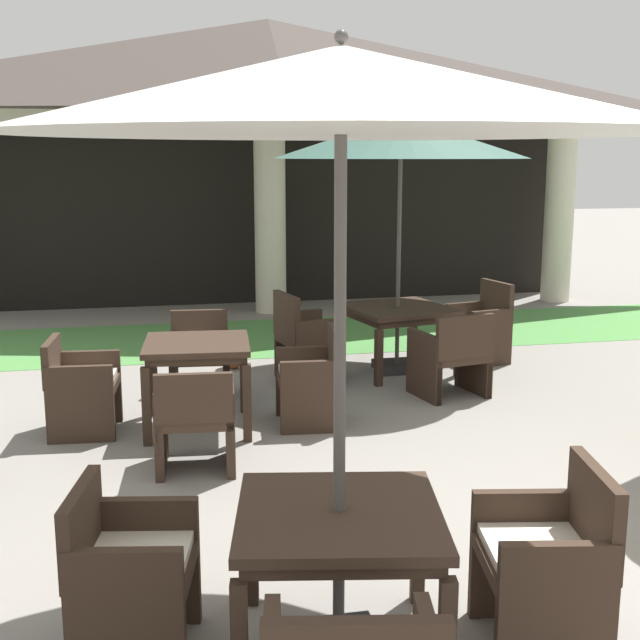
{
  "coord_description": "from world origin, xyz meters",
  "views": [
    {
      "loc": [
        -1.84,
        -3.54,
        2.3
      ],
      "look_at": [
        -0.36,
        3.45,
        0.89
      ],
      "focal_mm": 46.98,
      "sensor_mm": 36.0,
      "label": 1
    }
  ],
  "objects_px": {
    "patio_chair_mid_left_east": "(481,326)",
    "patio_chair_mid_left_south": "(452,356)",
    "patio_chair_mid_left_west": "(305,340)",
    "patio_umbrella_far_back": "(341,93)",
    "patio_umbrella_mid_left": "(401,139)",
    "patio_table_far_back": "(339,529)",
    "patio_table_mid_left": "(398,315)",
    "patio_chair_mid_right_west": "(80,387)",
    "patio_table_mid_right": "(197,354)",
    "patio_chair_mid_right_north": "(200,357)",
    "patio_chair_mid_right_east": "(312,379)",
    "terracotta_urn": "(234,353)",
    "patio_chair_mid_right_south": "(195,419)",
    "patio_chair_far_back_west": "(129,573)",
    "patio_chair_far_back_east": "(548,564)"
  },
  "relations": [
    {
      "from": "patio_table_mid_left",
      "to": "patio_chair_mid_right_west",
      "type": "bearing_deg",
      "value": -156.0
    },
    {
      "from": "patio_chair_mid_right_east",
      "to": "terracotta_urn",
      "type": "xyz_separation_m",
      "value": [
        -0.46,
        2.05,
        -0.23
      ]
    },
    {
      "from": "patio_chair_mid_left_west",
      "to": "patio_table_far_back",
      "type": "distance_m",
      "value": 4.81
    },
    {
      "from": "patio_chair_mid_left_south",
      "to": "patio_chair_mid_right_east",
      "type": "height_order",
      "value": "patio_chair_mid_right_east"
    },
    {
      "from": "patio_umbrella_mid_left",
      "to": "patio_chair_mid_right_west",
      "type": "xyz_separation_m",
      "value": [
        -3.21,
        -1.43,
        -2.07
      ]
    },
    {
      "from": "patio_chair_mid_right_north",
      "to": "patio_umbrella_mid_left",
      "type": "bearing_deg",
      "value": -161.0
    },
    {
      "from": "patio_umbrella_mid_left",
      "to": "patio_chair_mid_left_east",
      "type": "xyz_separation_m",
      "value": [
        1.06,
        0.22,
        -2.06
      ]
    },
    {
      "from": "patio_umbrella_mid_left",
      "to": "patio_chair_mid_right_east",
      "type": "distance_m",
      "value": 2.9
    },
    {
      "from": "patio_chair_mid_left_east",
      "to": "terracotta_urn",
      "type": "xyz_separation_m",
      "value": [
        -2.78,
        0.24,
        -0.24
      ]
    },
    {
      "from": "patio_table_mid_right",
      "to": "patio_chair_mid_right_west",
      "type": "bearing_deg",
      "value": 175.08
    },
    {
      "from": "patio_umbrella_mid_left",
      "to": "patio_chair_mid_right_north",
      "type": "xyz_separation_m",
      "value": [
        -2.15,
        -0.54,
        -2.08
      ]
    },
    {
      "from": "patio_chair_mid_right_north",
      "to": "patio_table_far_back",
      "type": "relative_size",
      "value": 0.75
    },
    {
      "from": "patio_chair_mid_right_west",
      "to": "patio_umbrella_far_back",
      "type": "height_order",
      "value": "patio_umbrella_far_back"
    },
    {
      "from": "patio_chair_mid_left_east",
      "to": "patio_chair_mid_left_west",
      "type": "relative_size",
      "value": 0.97
    },
    {
      "from": "patio_chair_far_back_west",
      "to": "terracotta_urn",
      "type": "bearing_deg",
      "value": 179.3
    },
    {
      "from": "patio_table_mid_right",
      "to": "patio_chair_mid_right_north",
      "type": "distance_m",
      "value": 1.01
    },
    {
      "from": "patio_table_mid_left",
      "to": "patio_chair_mid_left_east",
      "type": "height_order",
      "value": "patio_chair_mid_left_east"
    },
    {
      "from": "patio_table_far_back",
      "to": "patio_chair_far_back_west",
      "type": "xyz_separation_m",
      "value": [
        -0.95,
        0.18,
        -0.21
      ]
    },
    {
      "from": "patio_umbrella_mid_left",
      "to": "patio_chair_mid_left_east",
      "type": "distance_m",
      "value": 2.32
    },
    {
      "from": "patio_umbrella_mid_left",
      "to": "patio_table_far_back",
      "type": "height_order",
      "value": "patio_umbrella_mid_left"
    },
    {
      "from": "patio_table_mid_right",
      "to": "patio_chair_far_back_west",
      "type": "relative_size",
      "value": 1.14
    },
    {
      "from": "patio_chair_mid_right_west",
      "to": "patio_umbrella_far_back",
      "type": "relative_size",
      "value": 0.28
    },
    {
      "from": "patio_chair_mid_right_south",
      "to": "patio_chair_mid_right_west",
      "type": "relative_size",
      "value": 0.99
    },
    {
      "from": "patio_umbrella_mid_left",
      "to": "patio_table_mid_right",
      "type": "distance_m",
      "value": 3.25
    },
    {
      "from": "patio_table_mid_left",
      "to": "patio_chair_mid_right_west",
      "type": "relative_size",
      "value": 1.5
    },
    {
      "from": "patio_table_far_back",
      "to": "terracotta_urn",
      "type": "relative_size",
      "value": 2.67
    },
    {
      "from": "patio_umbrella_far_back",
      "to": "patio_chair_mid_right_south",
      "type": "bearing_deg",
      "value": 101.44
    },
    {
      "from": "patio_umbrella_mid_left",
      "to": "patio_umbrella_far_back",
      "type": "bearing_deg",
      "value": -110.1
    },
    {
      "from": "patio_table_far_back",
      "to": "patio_umbrella_far_back",
      "type": "relative_size",
      "value": 0.37
    },
    {
      "from": "patio_table_mid_right",
      "to": "patio_chair_mid_right_north",
      "type": "height_order",
      "value": "patio_chair_mid_right_north"
    },
    {
      "from": "patio_table_far_back",
      "to": "patio_umbrella_far_back",
      "type": "bearing_deg",
      "value": -12.34
    },
    {
      "from": "patio_table_mid_right",
      "to": "patio_umbrella_mid_left",
      "type": "bearing_deg",
      "value": 34.05
    },
    {
      "from": "patio_chair_mid_left_east",
      "to": "patio_chair_mid_left_south",
      "type": "relative_size",
      "value": 1.08
    },
    {
      "from": "patio_table_far_back",
      "to": "patio_chair_mid_right_south",
      "type": "bearing_deg",
      "value": 101.44
    },
    {
      "from": "patio_chair_mid_right_west",
      "to": "terracotta_urn",
      "type": "height_order",
      "value": "patio_chair_mid_right_west"
    },
    {
      "from": "patio_umbrella_mid_left",
      "to": "patio_table_mid_right",
      "type": "relative_size",
      "value": 2.91
    },
    {
      "from": "patio_table_mid_right",
      "to": "patio_chair_mid_right_west",
      "type": "xyz_separation_m",
      "value": [
        -0.97,
        0.08,
        -0.26
      ]
    },
    {
      "from": "patio_chair_mid_right_north",
      "to": "patio_table_far_back",
      "type": "bearing_deg",
      "value": 99.26
    },
    {
      "from": "patio_chair_mid_left_west",
      "to": "patio_chair_far_back_east",
      "type": "bearing_deg",
      "value": -9.58
    },
    {
      "from": "patio_chair_mid_right_south",
      "to": "patio_chair_mid_right_north",
      "type": "bearing_deg",
      "value": 90.0
    },
    {
      "from": "patio_chair_mid_right_north",
      "to": "patio_chair_mid_right_west",
      "type": "height_order",
      "value": "patio_chair_mid_right_north"
    },
    {
      "from": "patio_table_far_back",
      "to": "patio_chair_mid_right_east",
      "type": "bearing_deg",
      "value": 80.64
    },
    {
      "from": "patio_chair_mid_right_east",
      "to": "patio_chair_far_back_west",
      "type": "xyz_separation_m",
      "value": [
        -1.51,
        -3.19,
        0.01
      ]
    },
    {
      "from": "patio_chair_mid_left_west",
      "to": "patio_umbrella_far_back",
      "type": "xyz_separation_m",
      "value": [
        -0.76,
        -4.75,
        2.12
      ]
    },
    {
      "from": "patio_chair_mid_right_east",
      "to": "patio_table_far_back",
      "type": "bearing_deg",
      "value": 175.56
    },
    {
      "from": "patio_chair_mid_right_north",
      "to": "patio_chair_mid_right_east",
      "type": "distance_m",
      "value": 1.38
    },
    {
      "from": "patio_table_mid_right",
      "to": "terracotta_urn",
      "type": "bearing_deg",
      "value": 75.41
    },
    {
      "from": "patio_chair_mid_right_west",
      "to": "patio_chair_mid_left_east",
      "type": "bearing_deg",
      "value": 116.08
    },
    {
      "from": "patio_chair_mid_right_south",
      "to": "terracotta_urn",
      "type": "relative_size",
      "value": 1.95
    },
    {
      "from": "patio_chair_mid_right_south",
      "to": "patio_chair_mid_left_east",
      "type": "bearing_deg",
      "value": 43.62
    }
  ]
}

